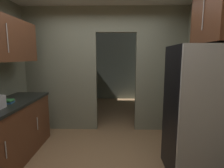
% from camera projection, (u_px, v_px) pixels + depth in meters
% --- Properties ---
extents(kitchen_partition, '(3.46, 0.12, 2.66)m').
position_uv_depth(kitchen_partition, '(102.00, 67.00, 3.84)').
color(kitchen_partition, gray).
rests_on(kitchen_partition, ground).
extents(adjoining_room_shell, '(3.46, 3.07, 2.66)m').
position_uv_depth(adjoining_room_shell, '(109.00, 66.00, 5.88)').
color(adjoining_room_shell, gray).
rests_on(adjoining_room_shell, ground).
extents(refrigerator, '(0.72, 0.72, 1.77)m').
position_uv_depth(refrigerator, '(197.00, 112.00, 2.37)').
color(refrigerator, black).
rests_on(refrigerator, ground).
extents(lower_cabinet_run, '(0.63, 1.99, 0.92)m').
position_uv_depth(lower_cabinet_run, '(4.00, 136.00, 2.60)').
color(lower_cabinet_run, brown).
rests_on(lower_cabinet_run, ground).
extents(upper_cabinet_fridgeside, '(0.36, 0.79, 0.84)m').
position_uv_depth(upper_cabinet_fridgeside, '(218.00, 10.00, 2.26)').
color(upper_cabinet_fridgeside, brown).
extents(book_stack, '(0.15, 0.17, 0.06)m').
position_uv_depth(book_stack, '(9.00, 101.00, 2.67)').
color(book_stack, '#2D609E').
rests_on(book_stack, lower_cabinet_run).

